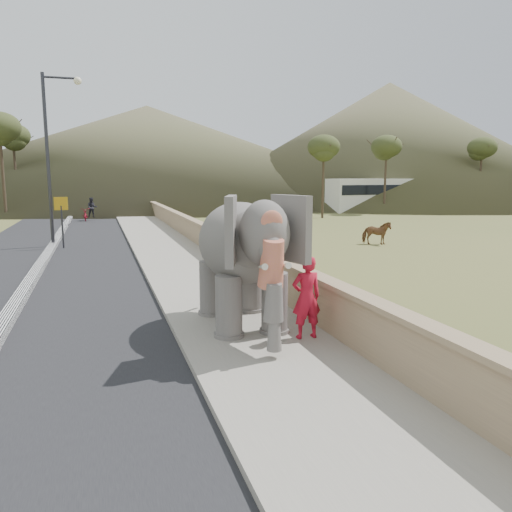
{
  "coord_description": "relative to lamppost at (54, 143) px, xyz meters",
  "views": [
    {
      "loc": [
        -2.9,
        -10.03,
        3.34
      ],
      "look_at": [
        0.2,
        -0.26,
        1.7
      ],
      "focal_mm": 35.0,
      "sensor_mm": 36.0,
      "label": 1
    }
  ],
  "objects": [
    {
      "name": "hill_far",
      "position": [
        9.69,
        54.63,
        2.13
      ],
      "size": [
        80.0,
        80.0,
        14.0
      ],
      "primitive_type": "cone",
      "color": "brown",
      "rests_on": "ground"
    },
    {
      "name": "bus_orange",
      "position": [
        38.21,
        18.06,
        -3.32
      ],
      "size": [
        11.22,
        3.8,
        3.1
      ],
      "primitive_type": "cube",
      "rotation": [
        0.0,
        0.0,
        1.45
      ],
      "color": "orange",
      "rests_on": "ground"
    },
    {
      "name": "elephant_and_man",
      "position": [
        4.71,
        -15.18,
        -3.33
      ],
      "size": [
        2.25,
        3.89,
        2.8
      ],
      "color": "slate",
      "rests_on": "ground"
    },
    {
      "name": "trees",
      "position": [
        7.56,
        13.85,
        -0.89
      ],
      "size": [
        47.3,
        43.98,
        8.97
      ],
      "color": "#473828",
      "rests_on": "ground"
    },
    {
      "name": "cow",
      "position": [
        14.86,
        -3.89,
        -4.3
      ],
      "size": [
        1.5,
        1.16,
        1.15
      ],
      "primitive_type": "imported",
      "rotation": [
        0.0,
        0.0,
        1.11
      ],
      "color": "brown",
      "rests_on": "ground"
    },
    {
      "name": "signboard",
      "position": [
        0.19,
        -0.73,
        -3.23
      ],
      "size": [
        0.6,
        0.08,
        2.4
      ],
      "color": "#2D2D33",
      "rests_on": "ground"
    },
    {
      "name": "lamppost",
      "position": [
        0.0,
        0.0,
        0.0
      ],
      "size": [
        1.76,
        0.36,
        8.0
      ],
      "color": "#303136",
      "rests_on": "ground"
    },
    {
      "name": "walkway",
      "position": [
        4.69,
        -5.37,
        -4.8
      ],
      "size": [
        3.0,
        120.0,
        0.15
      ],
      "primitive_type": "cube",
      "color": "#9E9687",
      "rests_on": "ground"
    },
    {
      "name": "distant_car",
      "position": [
        25.05,
        18.32,
        -4.15
      ],
      "size": [
        4.55,
        3.05,
        1.44
      ],
      "primitive_type": "imported",
      "rotation": [
        0.0,
        0.0,
        1.22
      ],
      "color": "#B2B2B9",
      "rests_on": "ground"
    },
    {
      "name": "road",
      "position": [
        -0.31,
        -5.37,
        -4.86
      ],
      "size": [
        7.0,
        120.0,
        0.03
      ],
      "primitive_type": "cube",
      "color": "black",
      "rests_on": "ground"
    },
    {
      "name": "bus_white",
      "position": [
        27.91,
        17.18,
        -3.32
      ],
      "size": [
        11.22,
        3.81,
        3.1
      ],
      "primitive_type": "cube",
      "rotation": [
        0.0,
        0.0,
        1.69
      ],
      "color": "white",
      "rests_on": "ground"
    },
    {
      "name": "parapet",
      "position": [
        6.34,
        -5.37,
        -4.32
      ],
      "size": [
        0.3,
        120.0,
        1.1
      ],
      "primitive_type": "cube",
      "color": "tan",
      "rests_on": "ground"
    },
    {
      "name": "motorcyclist",
      "position": [
        1.07,
        14.21,
        -4.2
      ],
      "size": [
        1.24,
        1.89,
        1.77
      ],
      "color": "maroon",
      "rests_on": "ground"
    },
    {
      "name": "hill_right",
      "position": [
        40.69,
        36.63,
        3.13
      ],
      "size": [
        56.0,
        56.0,
        16.0
      ],
      "primitive_type": "cone",
      "color": "brown",
      "rests_on": "ground"
    },
    {
      "name": "median",
      "position": [
        -0.31,
        -5.37,
        -4.76
      ],
      "size": [
        0.35,
        120.0,
        0.22
      ],
      "primitive_type": "cube",
      "color": "black",
      "rests_on": "ground"
    },
    {
      "name": "ground",
      "position": [
        4.69,
        -15.37,
        -4.87
      ],
      "size": [
        160.0,
        160.0,
        0.0
      ],
      "primitive_type": "plane",
      "color": "olive",
      "rests_on": "ground"
    }
  ]
}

